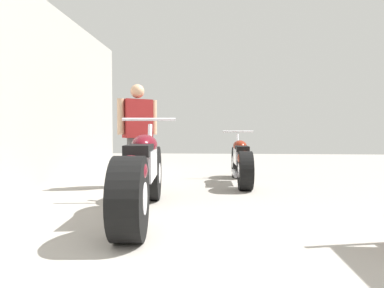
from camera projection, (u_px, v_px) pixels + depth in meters
name	position (u px, v px, depth m)	size (l,w,h in m)	color
ground_plane	(219.00, 198.00, 4.29)	(17.06, 17.06, 0.00)	gray
garage_partition_left	(19.00, 89.00, 4.44)	(0.08, 7.82, 2.96)	#A3A099
motorcycle_maroon_cruiser	(141.00, 175.00, 3.35)	(0.68, 2.29, 1.07)	black
motorcycle_black_naked	(241.00, 161.00, 5.50)	(0.58, 1.94, 0.91)	black
mechanic_in_blue	(138.00, 129.00, 5.12)	(0.61, 0.45, 1.64)	#4C4C4C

